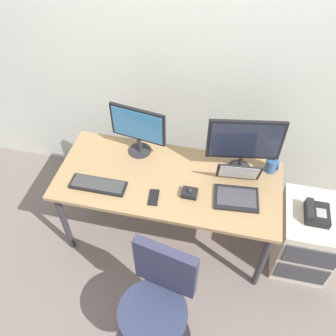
% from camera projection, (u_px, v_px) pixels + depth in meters
% --- Properties ---
extents(ground_plane, '(8.00, 8.00, 0.00)m').
position_uv_depth(ground_plane, '(168.00, 232.00, 3.20)').
color(ground_plane, '#6F625C').
extents(back_wall, '(6.00, 0.10, 2.80)m').
position_uv_depth(back_wall, '(189.00, 48.00, 2.65)').
color(back_wall, beige).
rests_on(back_wall, ground).
extents(desk, '(1.67, 0.74, 0.73)m').
position_uv_depth(desk, '(168.00, 185.00, 2.72)').
color(desk, '#97764D').
rests_on(desk, ground).
extents(file_cabinet, '(0.42, 0.53, 0.60)m').
position_uv_depth(file_cabinet, '(304.00, 237.00, 2.82)').
color(file_cabinet, beige).
rests_on(file_cabinet, ground).
extents(desk_phone, '(0.17, 0.20, 0.09)m').
position_uv_depth(desk_phone, '(316.00, 213.00, 2.57)').
color(desk_phone, black).
rests_on(desk_phone, file_cabinet).
extents(office_chair, '(0.52, 0.52, 0.94)m').
position_uv_depth(office_chair, '(157.00, 308.00, 2.31)').
color(office_chair, black).
rests_on(office_chair, ground).
extents(monitor_main, '(0.53, 0.18, 0.47)m').
position_uv_depth(monitor_main, '(245.00, 143.00, 2.53)').
color(monitor_main, '#262628').
rests_on(monitor_main, desk).
extents(monitor_side, '(0.44, 0.18, 0.42)m').
position_uv_depth(monitor_side, '(138.00, 128.00, 2.69)').
color(monitor_side, '#262628').
rests_on(monitor_side, desk).
extents(keyboard, '(0.41, 0.14, 0.03)m').
position_uv_depth(keyboard, '(98.00, 185.00, 2.61)').
color(keyboard, black).
rests_on(keyboard, desk).
extents(laptop, '(0.34, 0.33, 0.23)m').
position_uv_depth(laptop, '(237.00, 189.00, 2.53)').
color(laptop, black).
rests_on(laptop, desk).
extents(trackball_mouse, '(0.11, 0.09, 0.07)m').
position_uv_depth(trackball_mouse, '(190.00, 193.00, 2.54)').
color(trackball_mouse, black).
rests_on(trackball_mouse, desk).
extents(coffee_mug, '(0.10, 0.09, 0.11)m').
position_uv_depth(coffee_mug, '(272.00, 165.00, 2.68)').
color(coffee_mug, '#305789').
rests_on(coffee_mug, desk).
extents(cell_phone, '(0.08, 0.15, 0.01)m').
position_uv_depth(cell_phone, '(154.00, 197.00, 2.54)').
color(cell_phone, black).
rests_on(cell_phone, desk).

